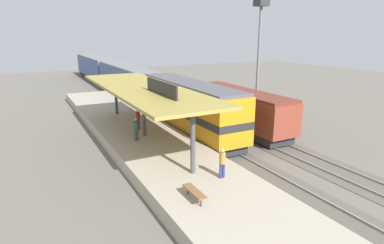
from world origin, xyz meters
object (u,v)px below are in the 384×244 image
at_px(locomotive, 189,107).
at_px(passenger_carriage_rear, 95,68).
at_px(light_mast, 260,35).
at_px(person_waiting, 136,128).
at_px(passenger_carriage_front, 127,82).
at_px(platform_bench, 194,192).
at_px(person_boarding, 138,118).
at_px(person_walking, 222,162).
at_px(freight_car, 240,109).

height_order(locomotive, passenger_carriage_rear, locomotive).
bearing_deg(light_mast, person_waiting, -168.36).
relative_size(passenger_carriage_front, person_waiting, 11.70).
xyz_separation_m(locomotive, person_waiting, (-5.56, -2.28, -0.56)).
distance_m(platform_bench, person_waiting, 9.89).
xyz_separation_m(locomotive, passenger_carriage_front, (0.00, 18.00, -0.10)).
distance_m(person_waiting, person_boarding, 2.82).
distance_m(person_waiting, person_walking, 8.65).
xyz_separation_m(freight_car, person_walking, (-8.08, -9.42, -0.12)).
relative_size(light_mast, person_boarding, 6.84).
bearing_deg(light_mast, person_boarding, -179.42).
bearing_deg(passenger_carriage_rear, light_mast, -78.50).
relative_size(passenger_carriage_rear, person_boarding, 11.70).
distance_m(freight_car, person_boarding, 9.26).
relative_size(person_walking, person_boarding, 1.00).
bearing_deg(locomotive, person_boarding, 175.66).
relative_size(freight_car, person_waiting, 7.02).
height_order(freight_car, person_walking, freight_car).
xyz_separation_m(light_mast, person_waiting, (-13.36, -2.75, -6.54)).
xyz_separation_m(locomotive, person_walking, (-3.48, -10.68, -0.56)).
distance_m(passenger_carriage_front, person_waiting, 21.04).
xyz_separation_m(freight_car, person_boarding, (-9.12, 1.61, -0.12)).
xyz_separation_m(person_walking, person_boarding, (-1.04, 11.03, 0.00)).
bearing_deg(person_boarding, person_walking, -84.61).
distance_m(passenger_carriage_front, person_walking, 28.90).
bearing_deg(platform_bench, locomotive, 63.71).
xyz_separation_m(platform_bench, locomotive, (6.00, 12.15, 1.07)).
relative_size(passenger_carriage_front, person_walking, 11.70).
distance_m(platform_bench, person_walking, 2.96).
distance_m(locomotive, person_waiting, 6.03).
bearing_deg(person_waiting, platform_bench, -92.57).
bearing_deg(person_walking, light_mast, 44.67).
xyz_separation_m(passenger_carriage_front, person_waiting, (-5.56, -20.28, -0.46)).
distance_m(passenger_carriage_front, passenger_carriage_rear, 20.80).
bearing_deg(person_walking, platform_bench, -149.83).
bearing_deg(passenger_carriage_rear, person_waiting, -97.70).
distance_m(passenger_carriage_front, light_mast, 20.13).
xyz_separation_m(freight_car, light_mast, (3.20, 1.73, 6.43)).
bearing_deg(freight_car, light_mast, 28.40).
bearing_deg(light_mast, passenger_carriage_rear, 101.50).
bearing_deg(platform_bench, passenger_carriage_front, 78.74).
distance_m(passenger_carriage_front, person_boarding, 18.23).
bearing_deg(locomotive, person_waiting, -157.66).
bearing_deg(locomotive, passenger_carriage_front, 90.00).
bearing_deg(person_waiting, locomotive, 22.34).
xyz_separation_m(passenger_carriage_rear, freight_car, (4.60, -40.06, -0.34)).
xyz_separation_m(passenger_carriage_front, light_mast, (7.80, -17.53, 6.08)).
height_order(passenger_carriage_rear, light_mast, light_mast).
height_order(person_waiting, person_boarding, same).
xyz_separation_m(platform_bench, person_boarding, (1.48, 12.49, 0.51)).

